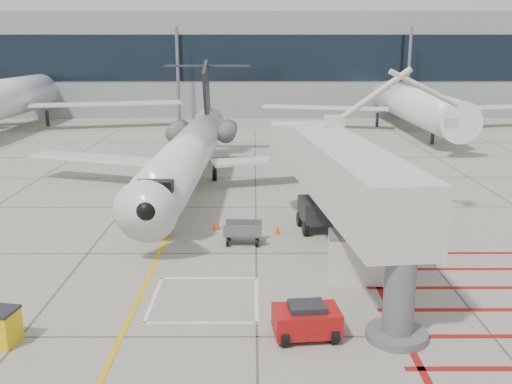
{
  "coord_description": "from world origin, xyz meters",
  "views": [
    {
      "loc": [
        -0.09,
        -21.44,
        9.54
      ],
      "look_at": [
        0.0,
        6.0,
        2.5
      ],
      "focal_mm": 40.0,
      "sensor_mm": 36.0,
      "label": 1
    }
  ],
  "objects": [
    {
      "name": "bg_aircraft_c",
      "position": [
        17.69,
        46.0,
        5.59
      ],
      "size": [
        33.52,
        37.24,
        11.17
      ],
      "primitive_type": null,
      "color": "silver",
      "rests_on": "ground_plane"
    },
    {
      "name": "ground_plane",
      "position": [
        0.0,
        0.0,
        0.0
      ],
      "size": [
        260.0,
        260.0,
        0.0
      ],
      "primitive_type": "plane",
      "color": "gray",
      "rests_on": "ground"
    },
    {
      "name": "bg_aircraft_b",
      "position": [
        -28.63,
        46.0,
        6.58
      ],
      "size": [
        39.5,
        43.88,
        13.17
      ],
      "primitive_type": null,
      "color": "silver",
      "rests_on": "ground_plane"
    },
    {
      "name": "cone_side",
      "position": [
        1.1,
        6.94,
        0.23
      ],
      "size": [
        0.34,
        0.34,
        0.47
      ],
      "primitive_type": "cone",
      "color": "#FF550D",
      "rests_on": "ground_plane"
    },
    {
      "name": "regional_jet",
      "position": [
        -4.61,
        13.83,
        4.08
      ],
      "size": [
        25.45,
        31.73,
        8.16
      ],
      "primitive_type": null,
      "rotation": [
        0.0,
        0.0,
        -0.02
      ],
      "color": "white",
      "rests_on": "ground_plane"
    },
    {
      "name": "cone_nose",
      "position": [
        -2.1,
        7.69,
        0.26
      ],
      "size": [
        0.38,
        0.38,
        0.53
      ],
      "primitive_type": "cone",
      "color": "#F7450D",
      "rests_on": "ground_plane"
    },
    {
      "name": "ground_power_unit",
      "position": [
        4.28,
        0.9,
        1.0
      ],
      "size": [
        2.67,
        1.73,
        2.01
      ],
      "primitive_type": null,
      "rotation": [
        0.0,
        0.0,
        -0.1
      ],
      "color": "silver",
      "rests_on": "ground_plane"
    },
    {
      "name": "baggage_cart",
      "position": [
        -0.65,
        5.4,
        0.58
      ],
      "size": [
        1.9,
        1.27,
        1.16
      ],
      "primitive_type": null,
      "rotation": [
        0.0,
        0.0,
        -0.06
      ],
      "color": "#545358",
      "rests_on": "ground_plane"
    },
    {
      "name": "pushback_tug",
      "position": [
        1.66,
        -3.99,
        0.64
      ],
      "size": [
        2.34,
        1.61,
        1.29
      ],
      "primitive_type": null,
      "rotation": [
        0.0,
        0.0,
        0.11
      ],
      "color": "#A61010",
      "rests_on": "ground_plane"
    },
    {
      "name": "jet_bridge",
      "position": [
        4.04,
        1.97,
        3.57
      ],
      "size": [
        10.33,
        18.67,
        7.14
      ],
      "primitive_type": null,
      "rotation": [
        0.0,
        0.0,
        0.11
      ],
      "color": "silver",
      "rests_on": "ground_plane"
    },
    {
      "name": "terminal_building",
      "position": [
        10.0,
        70.0,
        7.0
      ],
      "size": [
        180.0,
        28.0,
        14.0
      ],
      "primitive_type": "cube",
      "color": "gray",
      "rests_on": "ground_plane"
    },
    {
      "name": "terminal_glass_band",
      "position": [
        10.0,
        55.95,
        8.0
      ],
      "size": [
        180.0,
        0.1,
        6.0
      ],
      "primitive_type": "cube",
      "color": "black",
      "rests_on": "ground_plane"
    }
  ]
}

